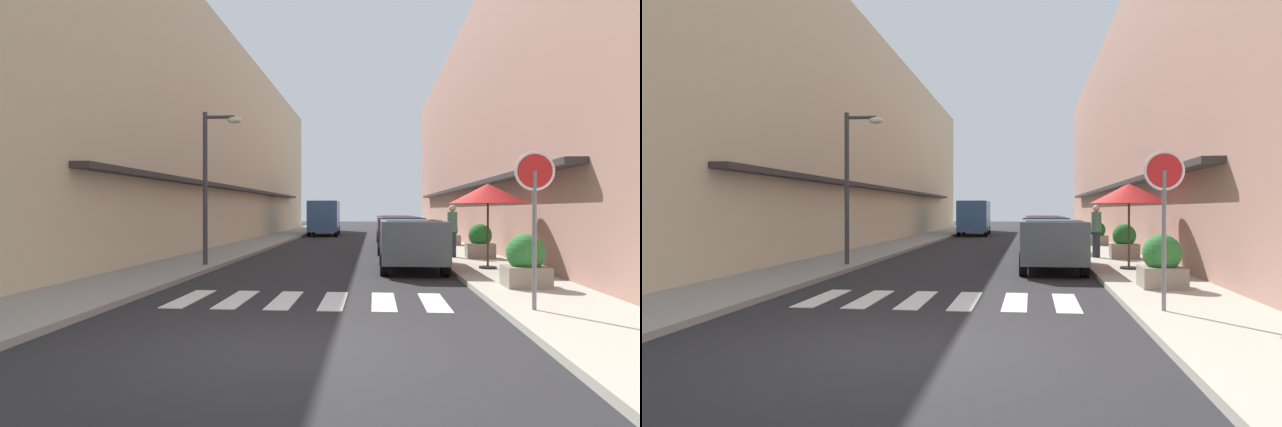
# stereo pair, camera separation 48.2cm
# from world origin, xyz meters

# --- Properties ---
(ground_plane) EXTENTS (112.88, 112.88, 0.00)m
(ground_plane) POSITION_xyz_m (0.00, 20.52, 0.00)
(ground_plane) COLOR #232326
(sidewalk_left) EXTENTS (2.36, 71.83, 0.12)m
(sidewalk_left) POSITION_xyz_m (-4.54, 20.52, 0.06)
(sidewalk_left) COLOR gray
(sidewalk_left) RESTS_ON ground_plane
(sidewalk_right) EXTENTS (2.36, 71.83, 0.12)m
(sidewalk_right) POSITION_xyz_m (4.54, 20.52, 0.06)
(sidewalk_right) COLOR #ADA899
(sidewalk_right) RESTS_ON ground_plane
(building_row_left) EXTENTS (5.50, 48.18, 10.45)m
(building_row_left) POSITION_xyz_m (-8.22, 22.09, 5.22)
(building_row_left) COLOR beige
(building_row_left) RESTS_ON ground_plane
(building_row_right) EXTENTS (5.50, 48.18, 11.14)m
(building_row_right) POSITION_xyz_m (8.22, 22.09, 5.57)
(building_row_right) COLOR #A87A6B
(building_row_right) RESTS_ON ground_plane
(crosswalk) EXTENTS (5.20, 2.20, 0.01)m
(crosswalk) POSITION_xyz_m (-0.00, 3.78, 0.01)
(crosswalk) COLOR silver
(crosswalk) RESTS_ON ground_plane
(parked_car_near) EXTENTS (1.82, 4.20, 1.47)m
(parked_car_near) POSITION_xyz_m (2.31, 9.31, 0.92)
(parked_car_near) COLOR #4C5156
(parked_car_near) RESTS_ON ground_plane
(parked_car_mid) EXTENTS (1.87, 4.10, 1.47)m
(parked_car_mid) POSITION_xyz_m (2.31, 15.94, 0.92)
(parked_car_mid) COLOR navy
(parked_car_mid) RESTS_ON ground_plane
(parked_car_far) EXTENTS (1.87, 4.52, 1.47)m
(parked_car_far) POSITION_xyz_m (2.31, 21.69, 0.92)
(parked_car_far) COLOR maroon
(parked_car_far) RESTS_ON ground_plane
(delivery_van) EXTENTS (2.13, 5.45, 2.37)m
(delivery_van) POSITION_xyz_m (-2.16, 31.19, 1.41)
(delivery_van) COLOR #33598C
(delivery_van) RESTS_ON ground_plane
(round_street_sign) EXTENTS (0.65, 0.07, 2.60)m
(round_street_sign) POSITION_xyz_m (3.86, 2.50, 2.11)
(round_street_sign) COLOR slate
(round_street_sign) RESTS_ON sidewalk_right
(street_lamp) EXTENTS (1.19, 0.28, 4.56)m
(street_lamp) POSITION_xyz_m (-3.58, 9.35, 2.96)
(street_lamp) COLOR #38383D
(street_lamp) RESTS_ON sidewalk_left
(cafe_umbrella) EXTENTS (2.14, 2.14, 2.37)m
(cafe_umbrella) POSITION_xyz_m (4.41, 9.01, 2.20)
(cafe_umbrella) COLOR #262626
(cafe_umbrella) RESTS_ON sidewalk_right
(planter_corner) EXTENTS (0.88, 0.88, 1.13)m
(planter_corner) POSITION_xyz_m (4.45, 5.28, 0.64)
(planter_corner) COLOR gray
(planter_corner) RESTS_ON sidewalk_right
(planter_midblock) EXTENTS (0.89, 0.89, 1.16)m
(planter_midblock) POSITION_xyz_m (4.84, 12.48, 0.65)
(planter_midblock) COLOR gray
(planter_midblock) RESTS_ON sidewalk_right
(planter_far) EXTENTS (0.92, 0.92, 1.09)m
(planter_far) POSITION_xyz_m (4.78, 19.67, 0.60)
(planter_far) COLOR gray
(planter_far) RESTS_ON sidewalk_right
(pedestrian_walking_near) EXTENTS (0.34, 0.34, 1.80)m
(pedestrian_walking_near) POSITION_xyz_m (3.94, 12.70, 1.08)
(pedestrian_walking_near) COLOR #282B33
(pedestrian_walking_near) RESTS_ON sidewalk_right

